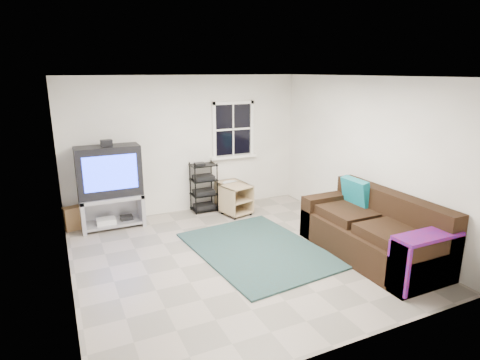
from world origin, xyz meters
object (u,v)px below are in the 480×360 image
av_rack (204,190)px  sofa (374,233)px  side_table_right (230,193)px  tv_unit (110,180)px  side_table_left (235,199)px

av_rack → sofa: 3.34m
side_table_right → sofa: (1.04, -2.91, 0.05)m
tv_unit → sofa: 4.41m
tv_unit → side_table_left: 2.32m
side_table_right → tv_unit: bearing=-178.8°
tv_unit → av_rack: 1.80m
tv_unit → sofa: tv_unit is taller
sofa → side_table_left: bearing=113.6°
tv_unit → sofa: bearing=-40.7°
side_table_left → side_table_right: side_table_left is taller
side_table_left → side_table_right: bearing=80.7°
side_table_right → sofa: bearing=-70.4°
tv_unit → side_table_left: size_ratio=2.62×
side_table_right → av_rack: bearing=175.6°
tv_unit → av_rack: bearing=2.9°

